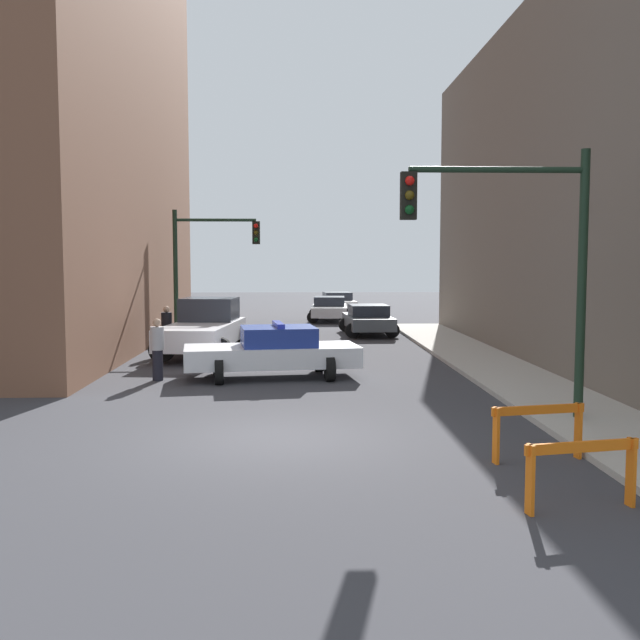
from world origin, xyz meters
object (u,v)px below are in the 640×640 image
Objects in this scene: police_car at (273,351)px; parked_car_near at (368,319)px; parked_car_mid at (329,308)px; white_truck at (204,328)px; pedestrian_corner at (167,329)px; barrier_front at (582,463)px; traffic_light_near at (523,243)px; parked_car_far at (337,302)px; barrier_mid at (538,423)px; traffic_light_far at (203,256)px; pedestrian_crossing at (157,348)px.

parked_car_near is at bearing -26.20° from police_car.
police_car is 1.12× the size of parked_car_mid.
pedestrian_corner is (-1.28, 0.08, -0.04)m from white_truck.
barrier_front is at bearing -17.49° from pedestrian_corner.
traffic_light_near is 1.19× the size of parked_car_near.
police_car is at bearing -57.27° from white_truck.
barrier_mid is at bearing -92.92° from parked_car_far.
barrier_front is at bearing -82.93° from parked_car_mid.
traffic_light_near is 3.13× the size of pedestrian_corner.
parked_car_far is 32.14m from barrier_mid.
parked_car_mid reaches higher than barrier_mid.
parked_car_near is (6.79, 2.14, -2.72)m from traffic_light_far.
traffic_light_far is at bearing -117.11° from parked_car_mid.
parked_car_far reaches higher than barrier_front.
pedestrian_crossing is 10.96m from barrier_mid.
white_truck is 19.73m from parked_car_far.
parked_car_far is (5.63, 18.91, -0.23)m from white_truck.
traffic_light_far is at bearing -164.64° from parked_car_near.
white_truck reaches higher than parked_car_near.
barrier_front is (0.49, -21.84, -0.06)m from parked_car_near.
barrier_front is at bearing -95.38° from barrier_mid.
white_truck is 1.27× the size of parked_car_mid.
pedestrian_corner reaches higher than parked_car_far.
pedestrian_corner reaches higher than parked_car_near.
traffic_light_far is at bearing 103.14° from white_truck.
parked_car_near is at bearing 17.52° from traffic_light_far.
parked_car_far is at bearing 91.84° from barrier_front.
parked_car_far is at bearing -15.33° from police_car.
barrier_mid is at bearing -82.17° from parked_car_mid.
parked_car_near is (6.24, 6.38, -0.23)m from white_truck.
police_car is 2.96× the size of pedestrian_crossing.
traffic_light_near is 3.95m from barrier_mid.
parked_car_far is 2.81× the size of barrier_mid.
pedestrian_crossing is (-5.49, -18.71, 0.19)m from parked_car_mid.
barrier_front is (7.32, -10.22, -0.24)m from pedestrian_crossing.
pedestrian_corner reaches higher than parked_car_mid.
parked_car_mid is 26.75m from barrier_mid.
traffic_light_far reaches higher than parked_car_near.
barrier_front is (7.28, -19.70, -2.78)m from traffic_light_far.
white_truck is 1.25× the size of parked_car_far.
pedestrian_corner is at bearing 129.40° from traffic_light_near.
police_car is 24.02m from parked_car_far.
white_truck is at bearing -106.56° from parked_car_mid.
pedestrian_crossing is at bearing -109.69° from parked_car_far.
white_truck is at bearing -111.85° from parked_car_far.
traffic_light_near reaches higher than barrier_front.
traffic_light_far is 19.18m from barrier_mid.
barrier_front is (6.74, -15.46, -0.29)m from white_truck.
traffic_light_near reaches higher than barrier_mid.
pedestrian_crossing is 12.57m from barrier_front.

